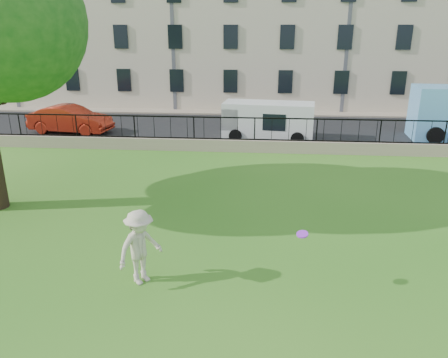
# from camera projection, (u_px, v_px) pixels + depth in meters

# --- Properties ---
(ground) EXTENTS (120.00, 120.00, 0.00)m
(ground) POSITION_uv_depth(u_px,v_px,m) (244.00, 288.00, 10.42)
(ground) COLOR #2B6C19
(ground) RESTS_ON ground
(retaining_wall) EXTENTS (50.00, 0.40, 0.60)m
(retaining_wall) POSITION_uv_depth(u_px,v_px,m) (254.00, 146.00, 21.60)
(retaining_wall) COLOR gray
(retaining_wall) RESTS_ON ground
(iron_railing) EXTENTS (50.00, 0.05, 1.13)m
(iron_railing) POSITION_uv_depth(u_px,v_px,m) (255.00, 129.00, 21.32)
(iron_railing) COLOR black
(iron_railing) RESTS_ON retaining_wall
(street) EXTENTS (60.00, 9.00, 0.01)m
(street) POSITION_uv_depth(u_px,v_px,m) (256.00, 130.00, 26.12)
(street) COLOR black
(street) RESTS_ON ground
(sidewalk) EXTENTS (60.00, 1.40, 0.12)m
(sidewalk) POSITION_uv_depth(u_px,v_px,m) (257.00, 113.00, 30.99)
(sidewalk) COLOR gray
(sidewalk) RESTS_ON ground
(building_row) EXTENTS (56.40, 10.40, 13.80)m
(building_row) POSITION_uv_depth(u_px,v_px,m) (260.00, 12.00, 34.04)
(building_row) COLOR beige
(building_row) RESTS_ON ground
(man) EXTENTS (1.30, 1.39, 1.88)m
(man) POSITION_uv_depth(u_px,v_px,m) (140.00, 247.00, 10.37)
(man) COLOR beige
(man) RESTS_ON ground
(frisbee) EXTENTS (0.29, 0.28, 0.12)m
(frisbee) POSITION_uv_depth(u_px,v_px,m) (302.00, 234.00, 9.96)
(frisbee) COLOR #9D28E6
(red_sedan) EXTENTS (4.97, 2.32, 1.58)m
(red_sedan) POSITION_uv_depth(u_px,v_px,m) (70.00, 119.00, 25.31)
(red_sedan) COLOR #B42916
(red_sedan) RESTS_ON street
(white_van) EXTENTS (5.02, 2.43, 2.03)m
(white_van) POSITION_uv_depth(u_px,v_px,m) (268.00, 121.00, 23.74)
(white_van) COLOR silver
(white_van) RESTS_ON street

